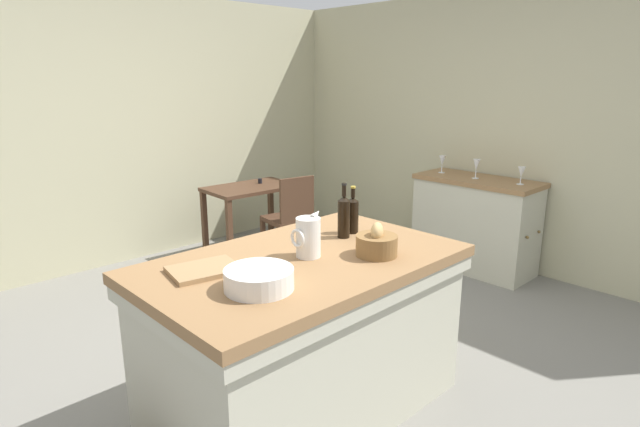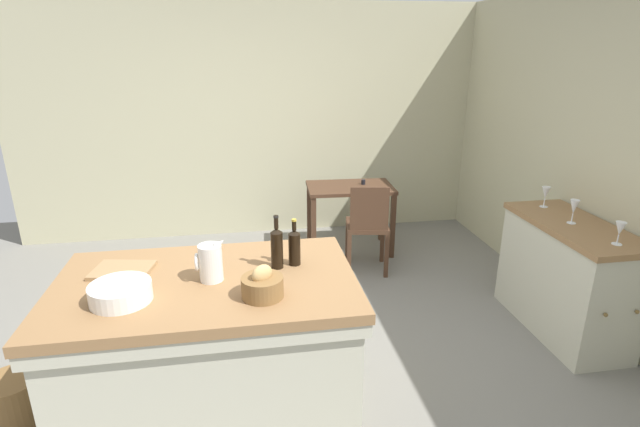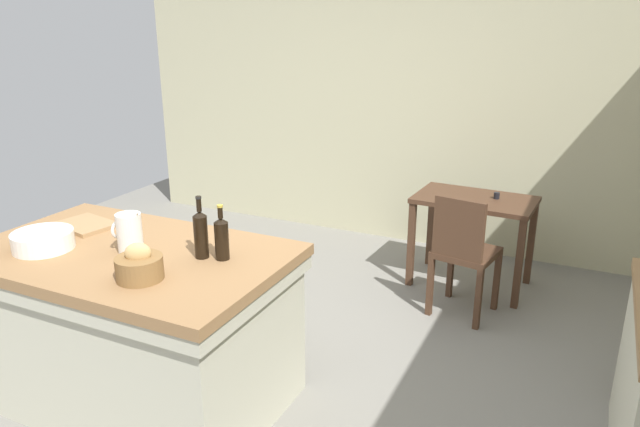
{
  "view_description": "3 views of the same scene",
  "coord_description": "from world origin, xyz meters",
  "px_view_note": "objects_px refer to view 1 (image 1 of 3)",
  "views": [
    {
      "loc": [
        -2.1,
        -2.39,
        1.82
      ],
      "look_at": [
        0.36,
        0.17,
        0.87
      ],
      "focal_mm": 28.93,
      "sensor_mm": 36.0,
      "label": 1
    },
    {
      "loc": [
        -0.18,
        -3.02,
        2.15
      ],
      "look_at": [
        0.39,
        0.33,
        0.96
      ],
      "focal_mm": 27.34,
      "sensor_mm": 36.0,
      "label": 2
    },
    {
      "loc": [
        1.75,
        -2.66,
        2.07
      ],
      "look_at": [
        0.3,
        0.39,
        0.94
      ],
      "focal_mm": 33.15,
      "sensor_mm": 36.0,
      "label": 3
    }
  ],
  "objects_px": {
    "wine_bottle_amber": "(344,216)",
    "wooden_chair": "(291,218)",
    "wash_bowl": "(259,279)",
    "bread_basket": "(377,244)",
    "writing_desk": "(251,197)",
    "island_table": "(303,329)",
    "wine_glass_far_left": "(521,172)",
    "side_cabinet": "(475,224)",
    "wine_glass_left": "(476,165)",
    "wine_glass_middle": "(442,161)",
    "cutting_board": "(204,270)",
    "wine_bottle_dark": "(353,214)",
    "pitcher": "(308,237)"
  },
  "relations": [
    {
      "from": "wine_bottle_amber",
      "to": "wooden_chair",
      "type": "bearing_deg",
      "value": 58.73
    },
    {
      "from": "wash_bowl",
      "to": "bread_basket",
      "type": "relative_size",
      "value": 1.42
    },
    {
      "from": "writing_desk",
      "to": "wash_bowl",
      "type": "relative_size",
      "value": 2.97
    },
    {
      "from": "island_table",
      "to": "wine_glass_far_left",
      "type": "distance_m",
      "value": 2.72
    },
    {
      "from": "side_cabinet",
      "to": "bread_basket",
      "type": "distance_m",
      "value": 2.52
    },
    {
      "from": "wash_bowl",
      "to": "wine_glass_far_left",
      "type": "height_order",
      "value": "wine_glass_far_left"
    },
    {
      "from": "side_cabinet",
      "to": "wine_glass_left",
      "type": "bearing_deg",
      "value": 156.92
    },
    {
      "from": "wine_glass_far_left",
      "to": "wine_glass_middle",
      "type": "xyz_separation_m",
      "value": [
        -0.01,
        0.8,
        0.01
      ]
    },
    {
      "from": "wine_glass_left",
      "to": "cutting_board",
      "type": "bearing_deg",
      "value": -173.99
    },
    {
      "from": "wash_bowl",
      "to": "wine_glass_left",
      "type": "distance_m",
      "value": 3.12
    },
    {
      "from": "wooden_chair",
      "to": "side_cabinet",
      "type": "bearing_deg",
      "value": -44.96
    },
    {
      "from": "wine_glass_left",
      "to": "wine_glass_far_left",
      "type": "bearing_deg",
      "value": -85.0
    },
    {
      "from": "writing_desk",
      "to": "bread_basket",
      "type": "distance_m",
      "value": 2.78
    },
    {
      "from": "side_cabinet",
      "to": "wine_glass_far_left",
      "type": "bearing_deg",
      "value": -89.05
    },
    {
      "from": "wine_bottle_dark",
      "to": "island_table",
      "type": "bearing_deg",
      "value": -166.51
    },
    {
      "from": "island_table",
      "to": "wine_bottle_amber",
      "type": "distance_m",
      "value": 0.69
    },
    {
      "from": "wooden_chair",
      "to": "wine_glass_middle",
      "type": "xyz_separation_m",
      "value": [
        1.25,
        -0.85,
        0.51
      ]
    },
    {
      "from": "side_cabinet",
      "to": "bread_basket",
      "type": "bearing_deg",
      "value": -162.62
    },
    {
      "from": "wine_glass_far_left",
      "to": "wine_glass_middle",
      "type": "bearing_deg",
      "value": 90.82
    },
    {
      "from": "wooden_chair",
      "to": "wine_glass_middle",
      "type": "bearing_deg",
      "value": -34.32
    },
    {
      "from": "writing_desk",
      "to": "wine_bottle_dark",
      "type": "height_order",
      "value": "wine_bottle_dark"
    },
    {
      "from": "writing_desk",
      "to": "cutting_board",
      "type": "height_order",
      "value": "cutting_board"
    },
    {
      "from": "side_cabinet",
      "to": "wash_bowl",
      "type": "bearing_deg",
      "value": -167.82
    },
    {
      "from": "writing_desk",
      "to": "wine_glass_far_left",
      "type": "xyz_separation_m",
      "value": [
        1.31,
        -2.22,
        0.39
      ]
    },
    {
      "from": "writing_desk",
      "to": "wine_glass_left",
      "type": "bearing_deg",
      "value": -54.74
    },
    {
      "from": "wine_bottle_amber",
      "to": "wine_glass_far_left",
      "type": "height_order",
      "value": "wine_bottle_amber"
    },
    {
      "from": "wooden_chair",
      "to": "bread_basket",
      "type": "bearing_deg",
      "value": -119.09
    },
    {
      "from": "island_table",
      "to": "wine_glass_left",
      "type": "relative_size",
      "value": 9.29
    },
    {
      "from": "wine_glass_middle",
      "to": "side_cabinet",
      "type": "bearing_deg",
      "value": -89.32
    },
    {
      "from": "bread_basket",
      "to": "side_cabinet",
      "type": "bearing_deg",
      "value": 17.38
    },
    {
      "from": "wash_bowl",
      "to": "wine_glass_middle",
      "type": "distance_m",
      "value": 3.25
    },
    {
      "from": "wine_glass_middle",
      "to": "wine_glass_far_left",
      "type": "bearing_deg",
      "value": -89.18
    },
    {
      "from": "writing_desk",
      "to": "wine_bottle_amber",
      "type": "distance_m",
      "value": 2.44
    },
    {
      "from": "pitcher",
      "to": "side_cabinet",
      "type": "bearing_deg",
      "value": 10.76
    },
    {
      "from": "writing_desk",
      "to": "wooden_chair",
      "type": "distance_m",
      "value": 0.57
    },
    {
      "from": "writing_desk",
      "to": "wine_glass_left",
      "type": "distance_m",
      "value": 2.24
    },
    {
      "from": "cutting_board",
      "to": "island_table",
      "type": "bearing_deg",
      "value": -20.48
    },
    {
      "from": "island_table",
      "to": "wash_bowl",
      "type": "distance_m",
      "value": 0.64
    },
    {
      "from": "wine_glass_left",
      "to": "bread_basket",
      "type": "bearing_deg",
      "value": -162.13
    },
    {
      "from": "wooden_chair",
      "to": "wash_bowl",
      "type": "distance_m",
      "value": 2.68
    },
    {
      "from": "island_table",
      "to": "wine_bottle_amber",
      "type": "bearing_deg",
      "value": 13.25
    },
    {
      "from": "wine_bottle_dark",
      "to": "wine_glass_left",
      "type": "distance_m",
      "value": 2.15
    },
    {
      "from": "side_cabinet",
      "to": "wine_glass_left",
      "type": "distance_m",
      "value": 0.57
    },
    {
      "from": "wooden_chair",
      "to": "wine_bottle_amber",
      "type": "xyz_separation_m",
      "value": [
        -1.0,
        -1.65,
        0.53
      ]
    },
    {
      "from": "pitcher",
      "to": "wine_bottle_amber",
      "type": "bearing_deg",
      "value": 15.06
    },
    {
      "from": "cutting_board",
      "to": "wine_glass_far_left",
      "type": "relative_size",
      "value": 2.07
    },
    {
      "from": "wine_bottle_dark",
      "to": "wine_glass_middle",
      "type": "xyz_separation_m",
      "value": [
        2.14,
        0.77,
        -0.01
      ]
    },
    {
      "from": "side_cabinet",
      "to": "wooden_chair",
      "type": "xyz_separation_m",
      "value": [
        -1.25,
        1.25,
        0.05
      ]
    },
    {
      "from": "wine_bottle_amber",
      "to": "wine_glass_middle",
      "type": "bearing_deg",
      "value": 19.52
    },
    {
      "from": "side_cabinet",
      "to": "wine_bottle_dark",
      "type": "relative_size",
      "value": 4.02
    }
  ]
}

